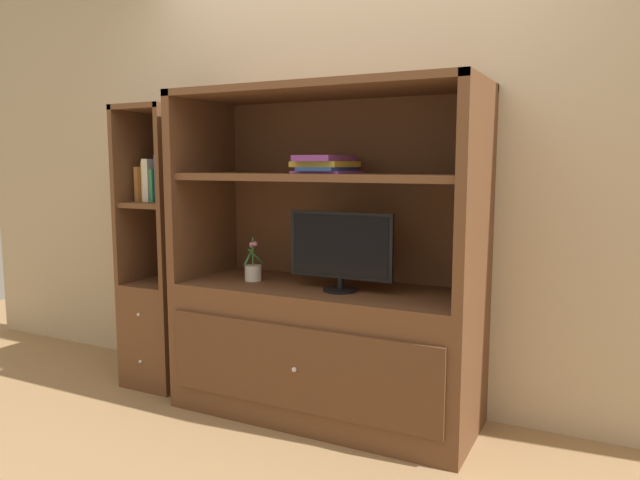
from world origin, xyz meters
TOP-DOWN VIEW (x-y plane):
  - ground_plane at (0.00, 0.00)m, footprint 8.00×8.00m
  - painted_rear_wall at (0.00, 0.75)m, footprint 6.00×0.10m
  - media_console at (0.00, 0.41)m, footprint 1.58×0.63m
  - tv_monitor at (0.12, 0.34)m, footprint 0.55×0.17m
  - potted_plant at (-0.42, 0.37)m, footprint 0.09×0.13m
  - magazine_stack at (0.01, 0.40)m, footprint 0.30×0.33m
  - bookshelf_tall at (-1.08, 0.41)m, footprint 0.37×0.45m
  - upright_book_row at (-1.10, 0.40)m, footprint 0.22×0.17m

SIDE VIEW (x-z plane):
  - ground_plane at x=0.00m, z-range 0.00..0.00m
  - media_console at x=0.00m, z-range -0.32..1.38m
  - bookshelf_tall at x=-1.08m, z-range -0.26..1.39m
  - potted_plant at x=-0.42m, z-range 0.62..0.86m
  - tv_monitor at x=0.12m, z-range 0.70..1.10m
  - upright_book_row at x=-1.10m, z-range 1.08..1.35m
  - magazine_stack at x=0.01m, z-range 1.27..1.36m
  - painted_rear_wall at x=0.00m, z-range 0.00..2.80m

